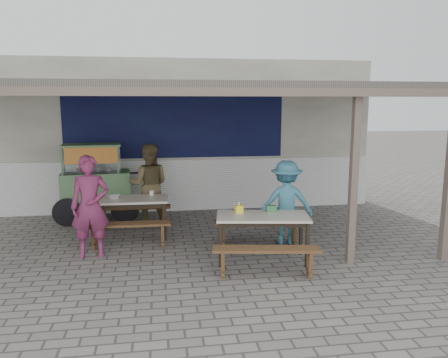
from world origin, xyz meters
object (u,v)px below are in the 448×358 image
object	(u,v)px
vendor_cart	(95,179)
patron_wall_side	(149,184)
patron_right_table	(286,202)
bench_left_street	(128,229)
bench_right_street	(266,255)
bench_left_wall	(134,212)
patron_street_side	(90,206)
bench_right_wall	(259,228)
table_left	(131,203)
tissue_box	(239,209)
table_right	(263,220)
donation_box	(271,208)
condiment_jar	(152,193)
condiment_bowl	(115,197)

from	to	relation	value
vendor_cart	patron_wall_side	world-z (taller)	patron_wall_side
patron_right_table	vendor_cart	bearing A→B (deg)	-23.36
bench_left_street	bench_right_street	bearing A→B (deg)	-37.36
bench_left_wall	vendor_cart	distance (m)	1.26
bench_left_wall	patron_wall_side	size ratio (longest dim) A/B	0.88
patron_street_side	patron_wall_side	size ratio (longest dim) A/B	1.00
patron_wall_side	bench_right_wall	bearing A→B (deg)	144.25
table_left	tissue_box	size ratio (longest dim) A/B	11.74
bench_left_wall	tissue_box	size ratio (longest dim) A/B	12.50
table_right	patron_street_side	distance (m)	2.80
bench_left_street	bench_right_wall	bearing A→B (deg)	-5.09
bench_right_street	tissue_box	bearing A→B (deg)	112.84
bench_left_street	tissue_box	world-z (taller)	tissue_box
table_right	bench_right_wall	size ratio (longest dim) A/B	0.98
bench_left_wall	vendor_cart	size ratio (longest dim) A/B	0.72
patron_wall_side	bench_right_street	bearing A→B (deg)	125.12
table_right	patron_right_table	size ratio (longest dim) A/B	1.02
table_right	donation_box	size ratio (longest dim) A/B	9.76
condiment_jar	condiment_bowl	size ratio (longest dim) A/B	0.42
patron_right_table	patron_wall_side	bearing A→B (deg)	-26.11
bench_right_street	patron_street_side	bearing A→B (deg)	162.19
bench_left_wall	patron_street_side	xyz separation A→B (m)	(-0.60, -1.57, 0.50)
patron_wall_side	condiment_jar	world-z (taller)	patron_wall_side
bench_left_street	patron_street_side	bearing A→B (deg)	-149.99
patron_street_side	vendor_cart	bearing A→B (deg)	91.70
bench_left_wall	donation_box	world-z (taller)	donation_box
patron_street_side	bench_right_wall	bearing A→B (deg)	-2.73
tissue_box	bench_right_wall	bearing A→B (deg)	45.23
condiment_jar	bench_left_wall	bearing A→B (deg)	133.54
bench_right_wall	condiment_jar	xyz separation A→B (m)	(-1.86, 1.12, 0.46)
patron_right_table	condiment_bowl	size ratio (longest dim) A/B	6.82
vendor_cart	condiment_bowl	xyz separation A→B (m)	(0.53, -1.35, -0.12)
vendor_cart	condiment_bowl	world-z (taller)	vendor_cart
patron_street_side	patron_wall_side	bearing A→B (deg)	59.19
bench_right_street	vendor_cart	world-z (taller)	vendor_cart
tissue_box	bench_left_wall	bearing A→B (deg)	132.37
vendor_cart	condiment_jar	bearing A→B (deg)	-48.72
bench_left_street	bench_left_wall	xyz separation A→B (m)	(0.03, 1.26, 0.00)
vendor_cart	donation_box	size ratio (longest dim) A/B	12.93
condiment_jar	vendor_cart	bearing A→B (deg)	136.24
bench_right_street	vendor_cart	size ratio (longest dim) A/B	0.77
bench_left_wall	donation_box	size ratio (longest dim) A/B	9.37
donation_box	condiment_jar	distance (m)	2.52
condiment_jar	bench_right_street	bearing A→B (deg)	-56.63
table_right	donation_box	xyz separation A→B (m)	(0.19, 0.21, 0.13)
condiment_jar	bench_right_wall	bearing A→B (deg)	-30.95
bench_left_wall	condiment_bowl	xyz separation A→B (m)	(-0.31, -0.59, 0.44)
bench_left_wall	tissue_box	xyz separation A→B (m)	(1.79, -1.96, 0.47)
table_left	table_right	size ratio (longest dim) A/B	0.90
table_left	bench_right_street	size ratio (longest dim) A/B	0.88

